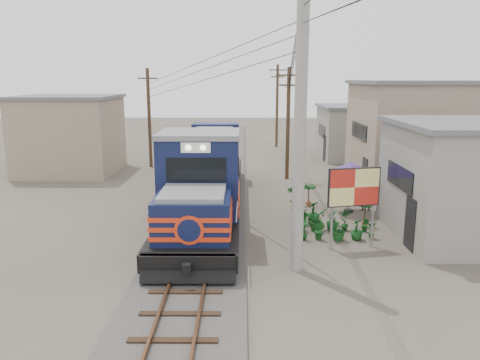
{
  "coord_description": "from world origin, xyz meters",
  "views": [
    {
      "loc": [
        1.69,
        -15.36,
        6.4
      ],
      "look_at": [
        1.56,
        3.63,
        2.2
      ],
      "focal_mm": 35.0,
      "sensor_mm": 36.0,
      "label": 1
    }
  ],
  "objects_px": {
    "locomotive": "(208,175)",
    "vendor": "(366,194)",
    "billboard": "(354,190)",
    "market_umbrella": "(351,168)"
  },
  "relations": [
    {
      "from": "locomotive",
      "to": "vendor",
      "type": "xyz_separation_m",
      "value": [
        7.69,
        0.32,
        -0.99
      ]
    },
    {
      "from": "vendor",
      "to": "locomotive",
      "type": "bearing_deg",
      "value": 2.22
    },
    {
      "from": "billboard",
      "to": "vendor",
      "type": "height_order",
      "value": "billboard"
    },
    {
      "from": "locomotive",
      "to": "billboard",
      "type": "height_order",
      "value": "locomotive"
    },
    {
      "from": "market_umbrella",
      "to": "vendor",
      "type": "distance_m",
      "value": 1.6
    },
    {
      "from": "market_umbrella",
      "to": "vendor",
      "type": "xyz_separation_m",
      "value": [
        0.87,
        0.22,
        -1.32
      ]
    },
    {
      "from": "billboard",
      "to": "vendor",
      "type": "distance_m",
      "value": 5.66
    },
    {
      "from": "billboard",
      "to": "market_umbrella",
      "type": "bearing_deg",
      "value": 67.39
    },
    {
      "from": "locomotive",
      "to": "vendor",
      "type": "bearing_deg",
      "value": 2.39
    },
    {
      "from": "locomotive",
      "to": "market_umbrella",
      "type": "height_order",
      "value": "locomotive"
    }
  ]
}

